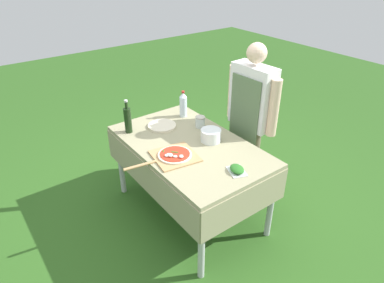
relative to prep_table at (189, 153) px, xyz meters
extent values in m
plane|color=#2D5B1E|center=(0.00, 0.00, -0.66)|extent=(12.00, 12.00, 0.00)
cube|color=gray|center=(0.00, 0.00, 0.07)|extent=(1.42, 0.85, 0.04)
cube|color=gray|center=(0.00, -0.43, -0.08)|extent=(1.42, 0.01, 0.28)
cube|color=gray|center=(0.00, 0.43, -0.08)|extent=(1.42, 0.01, 0.28)
cube|color=gray|center=(-0.71, 0.00, -0.08)|extent=(0.01, 0.85, 0.28)
cube|color=gray|center=(0.71, 0.00, -0.08)|extent=(0.01, 0.85, 0.28)
cylinder|color=#B7B7BC|center=(-0.65, -0.37, -0.30)|extent=(0.05, 0.05, 0.71)
cylinder|color=#B7B7BC|center=(0.65, -0.37, -0.30)|extent=(0.05, 0.05, 0.71)
cylinder|color=#B7B7BC|center=(-0.65, 0.37, -0.30)|extent=(0.05, 0.05, 0.71)
cylinder|color=#B7B7BC|center=(0.65, 0.37, -0.30)|extent=(0.05, 0.05, 0.71)
cylinder|color=#70604C|center=(0.16, 0.64, -0.28)|extent=(0.11, 0.11, 0.76)
cylinder|color=#70604C|center=(0.01, 0.63, -0.28)|extent=(0.11, 0.11, 0.76)
cube|color=silver|center=(0.08, 0.64, 0.39)|extent=(0.42, 0.19, 0.57)
cube|color=#56704C|center=(0.09, 0.54, 0.18)|extent=(0.33, 0.02, 0.83)
cylinder|color=beige|center=(0.32, 0.65, 0.37)|extent=(0.09, 0.09, 0.51)
cylinder|color=beige|center=(-0.16, 0.63, 0.37)|extent=(0.09, 0.09, 0.51)
sphere|color=beige|center=(0.08, 0.64, 0.78)|extent=(0.17, 0.17, 0.17)
cube|color=tan|center=(0.10, -0.21, 0.10)|extent=(0.38, 0.38, 0.01)
cylinder|color=tan|center=(0.05, -0.50, 0.10)|extent=(0.06, 0.26, 0.02)
cylinder|color=beige|center=(0.10, -0.21, 0.11)|extent=(0.27, 0.27, 0.01)
cylinder|color=red|center=(0.10, -0.21, 0.12)|extent=(0.24, 0.24, 0.00)
ellipsoid|color=white|center=(0.09, -0.28, 0.13)|extent=(0.05, 0.05, 0.02)
ellipsoid|color=white|center=(0.08, -0.26, 0.13)|extent=(0.04, 0.03, 0.01)
ellipsoid|color=white|center=(0.17, -0.20, 0.13)|extent=(0.05, 0.05, 0.02)
ellipsoid|color=white|center=(0.11, -0.26, 0.13)|extent=(0.06, 0.06, 0.02)
ellipsoid|color=white|center=(0.14, -0.24, 0.13)|extent=(0.05, 0.05, 0.01)
ellipsoid|color=#286B23|center=(0.09, -0.19, 0.12)|extent=(0.04, 0.04, 0.00)
ellipsoid|color=#286B23|center=(0.07, -0.21, 0.12)|extent=(0.04, 0.03, 0.00)
ellipsoid|color=#286B23|center=(0.01, -0.27, 0.12)|extent=(0.03, 0.03, 0.00)
ellipsoid|color=#286B23|center=(0.09, -0.28, 0.12)|extent=(0.03, 0.03, 0.00)
cylinder|color=black|center=(-0.50, -0.31, 0.21)|extent=(0.07, 0.07, 0.23)
cylinder|color=black|center=(-0.50, -0.31, 0.35)|extent=(0.03, 0.03, 0.06)
cylinder|color=silver|center=(-0.50, -0.31, 0.39)|extent=(0.03, 0.03, 0.02)
cylinder|color=silver|center=(-0.47, 0.27, 0.19)|extent=(0.07, 0.07, 0.20)
cone|color=silver|center=(-0.47, 0.27, 0.32)|extent=(0.07, 0.07, 0.04)
cylinder|color=#B22823|center=(-0.47, 0.27, 0.35)|extent=(0.03, 0.03, 0.02)
cube|color=silver|center=(0.54, 0.04, 0.09)|extent=(0.19, 0.16, 0.01)
ellipsoid|color=#286B23|center=(0.54, 0.04, 0.12)|extent=(0.16, 0.14, 0.04)
cylinder|color=silver|center=(0.07, 0.18, 0.14)|extent=(0.18, 0.18, 0.11)
cylinder|color=beige|center=(-0.40, -0.02, 0.09)|extent=(0.26, 0.26, 0.00)
cylinder|color=beige|center=(-0.40, -0.02, 0.10)|extent=(0.26, 0.26, 0.00)
cylinder|color=beige|center=(-0.40, -0.02, 0.10)|extent=(0.26, 0.26, 0.00)
cylinder|color=beige|center=(-0.40, -0.02, 0.11)|extent=(0.26, 0.26, 0.00)
cylinder|color=silver|center=(-0.19, 0.26, 0.14)|extent=(0.09, 0.09, 0.09)
cylinder|color=red|center=(-0.19, 0.26, 0.12)|extent=(0.08, 0.08, 0.07)
cylinder|color=#B7B2A3|center=(-0.19, 0.26, 0.19)|extent=(0.09, 0.09, 0.01)
camera|label=1|loc=(2.03, -1.47, 1.57)|focal=32.00mm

